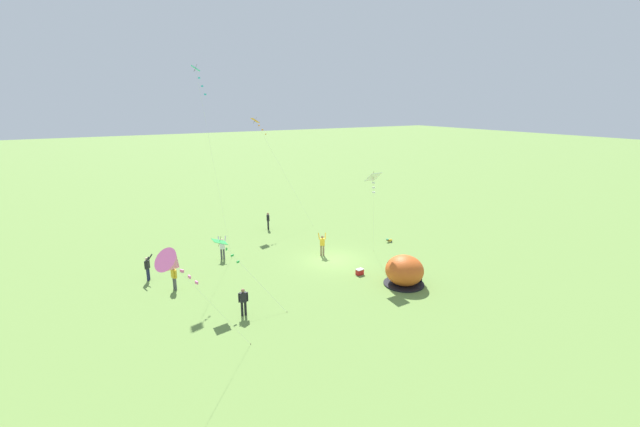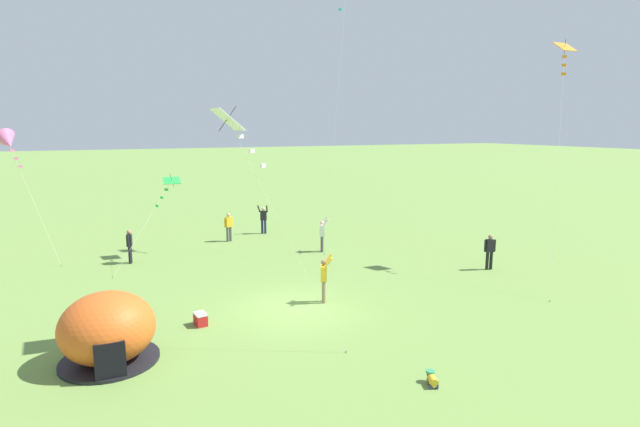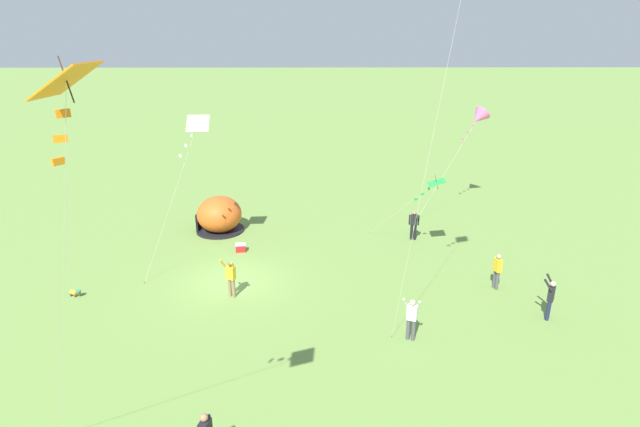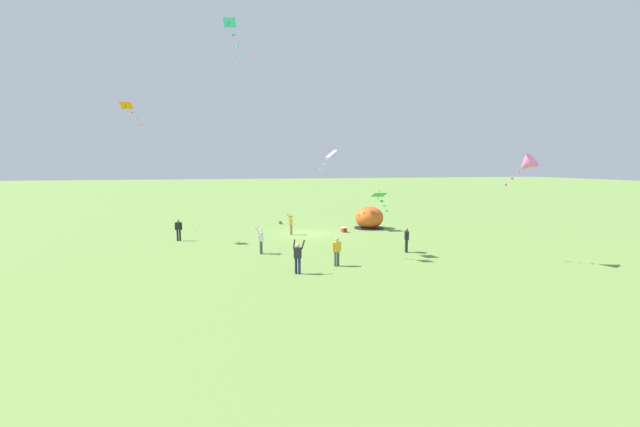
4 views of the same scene
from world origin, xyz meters
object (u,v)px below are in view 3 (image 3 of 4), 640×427
Objects in this scene: cooler_box at (241,248)px; kite_pink at (479,117)px; person_arms_raised at (550,297)px; kite_white at (196,128)px; person_with_toddler at (231,277)px; kite_orange at (65,106)px; toddler_crawling at (76,293)px; kite_green at (433,185)px; popup_tent at (219,215)px; person_flying_kite at (412,317)px; person_far_back at (497,269)px; person_near_tent at (414,224)px.

kite_pink is at bearing 115.88° from cooler_box.
person_arms_raised is 17.34m from kite_white.
kite_orange is (12.47, 0.19, 9.14)m from person_with_toddler.
kite_green is (-4.20, 16.65, 3.68)m from toddler_crawling.
kite_orange is (16.49, 2.14, 3.31)m from kite_white.
cooler_box is 1.04× the size of toddler_crawling.
toddler_crawling is at bearing -52.32° from kite_white.
kite_pink is (-3.97, 15.98, 5.05)m from popup_tent.
cooler_box is 8.22m from toddler_crawling.
cooler_box is 0.30× the size of person_with_toddler.
kite_orange is at bearing 1.59° from cooler_box.
kite_orange is at bearing 5.94° from popup_tent.
person_flying_kite is 0.43× the size of kite_green.
kite_white reaches higher than person_far_back.
person_with_toddler is at bearing 3.47° from cooler_box.
toddler_crawling is 24.79m from kite_pink.
person_arms_raised reaches higher than person_far_back.
person_near_tent is 9.30m from person_arms_raised.
person_with_toddler is (0.12, 6.99, 0.82)m from toddler_crawling.
toddler_crawling is 0.07× the size of kite_white.
person_with_toddler reaches higher than toddler_crawling.
popup_tent is 9.30m from toddler_crawling.
person_flying_kite is at bearing 51.62° from kite_white.
popup_tent is at bearing 179.69° from kite_white.
kite_orange reaches higher than cooler_box.
person_near_tent is 0.91× the size of person_with_toddler.
person_far_back is (7.20, 13.93, -0.03)m from popup_tent.
person_with_toddler is at bearing 25.92° from kite_white.
kite_pink is (-11.18, 2.05, 5.08)m from person_far_back.
cooler_box is 16.97m from kite_pink.
popup_tent is 17.22m from kite_pink.
kite_green is (2.14, 0.38, 2.90)m from person_near_tent.
toddler_crawling is 17.48m from person_near_tent.
kite_orange is at bearing -29.69° from kite_pink.
person_arms_raised is 0.25× the size of kite_white.
kite_pink reaches higher than person_near_tent.
person_near_tent is at bearing -169.93° from kite_green.
person_far_back is 0.91× the size of person_flying_kite.
kite_pink is 0.62× the size of kite_orange.
person_near_tent is 0.91× the size of person_flying_kite.
kite_orange is at bearing -41.96° from person_far_back.
kite_white is (2.45, -11.23, 5.86)m from person_near_tent.
cooler_box is at bearing -93.28° from kite_green.
person_near_tent is at bearing 168.95° from person_flying_kite.
person_arms_raised is 7.77m from kite_green.
kite_white reaches higher than person_with_toddler.
kite_green is at bearing -30.24° from kite_pink.
cooler_box is at bearing -80.67° from person_near_tent.
person_arms_raised is 2.90m from person_far_back.
kite_white is (-3.90, 5.04, 6.65)m from toddler_crawling.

